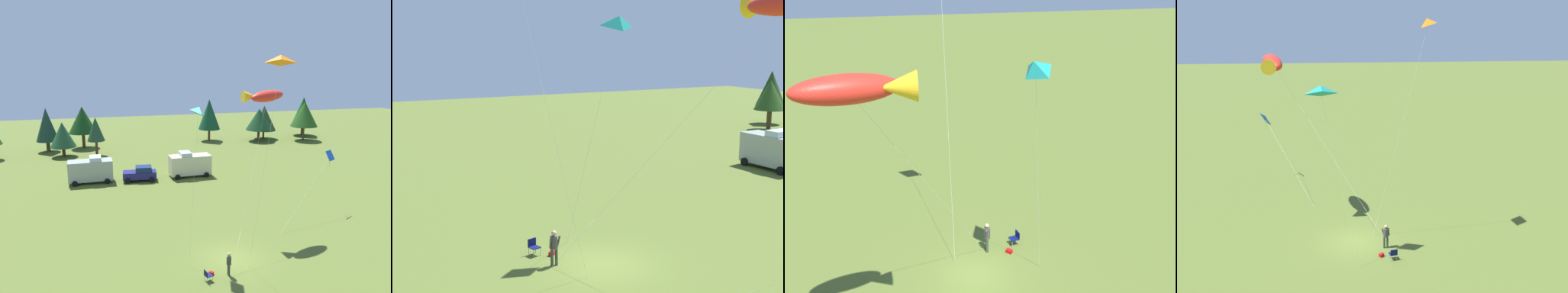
# 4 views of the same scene
# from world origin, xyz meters

# --- Properties ---
(ground_plane) EXTENTS (160.00, 160.00, 0.00)m
(ground_plane) POSITION_xyz_m (0.00, 0.00, 0.00)
(ground_plane) COLOR #546428
(person_kite_flyer) EXTENTS (0.35, 0.59, 1.74)m
(person_kite_flyer) POSITION_xyz_m (-0.99, -2.12, 1.02)
(person_kite_flyer) COLOR #34432F
(person_kite_flyer) RESTS_ON ground
(folding_chair) EXTENTS (0.58, 0.58, 0.82)m
(folding_chair) POSITION_xyz_m (-2.68, -2.48, 0.49)
(folding_chair) COLOR #0B1247
(folding_chair) RESTS_ON ground
(backpack_on_grass) EXTENTS (0.38, 0.38, 0.22)m
(backpack_on_grass) POSITION_xyz_m (-2.17, -1.73, 0.11)
(backpack_on_grass) COLOR red
(backpack_on_grass) RESTS_ON ground
(van_motorhome_grey) EXTENTS (5.46, 2.72, 3.34)m
(van_motorhome_grey) POSITION_xyz_m (-10.83, 22.39, 1.64)
(van_motorhome_grey) COLOR #9AA195
(van_motorhome_grey) RESTS_ON ground
(kite_large_fish) EXTENTS (7.88, 9.22, 12.59)m
(kite_large_fish) POSITION_xyz_m (4.66, 5.70, 11.98)
(kite_large_fish) COLOR red
(kite_large_fish) RESTS_ON ground
(kite_delta_teal) EXTENTS (2.02, 3.08, 11.86)m
(kite_delta_teal) POSITION_xyz_m (-2.11, 2.01, 11.41)
(kite_delta_teal) COLOR teal
(kite_delta_teal) RESTS_ON ground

